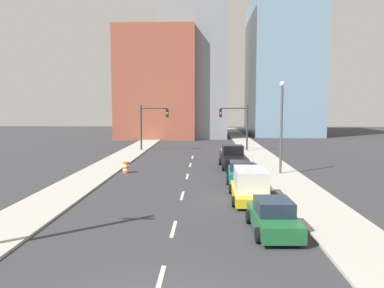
{
  "coord_description": "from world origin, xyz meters",
  "views": [
    {
      "loc": [
        1.46,
        -9.62,
        5.65
      ],
      "look_at": [
        0.21,
        25.3,
        2.2
      ],
      "focal_mm": 35.0,
      "sensor_mm": 36.0,
      "label": 1
    }
  ],
  "objects_px": {
    "traffic_signal_left": "(149,122)",
    "box_truck_yellow": "(250,185)",
    "sedan_green": "(273,217)",
    "pickup_truck_black": "(233,159)",
    "sedan_tan": "(230,152)",
    "traffic_signal_right": "(239,122)",
    "traffic_barrel": "(126,167)",
    "sedan_teal": "(240,172)",
    "street_lamp": "(282,121)"
  },
  "relations": [
    {
      "from": "pickup_truck_black",
      "to": "sedan_green",
      "type": "bearing_deg",
      "value": -91.02
    },
    {
      "from": "traffic_signal_left",
      "to": "street_lamp",
      "type": "xyz_separation_m",
      "value": [
        13.59,
        -16.95,
        0.74
      ]
    },
    {
      "from": "street_lamp",
      "to": "sedan_teal",
      "type": "xyz_separation_m",
      "value": [
        -3.62,
        -2.8,
        -3.85
      ]
    },
    {
      "from": "traffic_barrel",
      "to": "box_truck_yellow",
      "type": "distance_m",
      "value": 13.32
    },
    {
      "from": "sedan_tan",
      "to": "traffic_barrel",
      "type": "bearing_deg",
      "value": -134.34
    },
    {
      "from": "sedan_green",
      "to": "street_lamp",
      "type": "bearing_deg",
      "value": 75.55
    },
    {
      "from": "sedan_teal",
      "to": "box_truck_yellow",
      "type": "bearing_deg",
      "value": -86.34
    },
    {
      "from": "sedan_tan",
      "to": "pickup_truck_black",
      "type": "bearing_deg",
      "value": -90.92
    },
    {
      "from": "traffic_signal_left",
      "to": "traffic_signal_right",
      "type": "bearing_deg",
      "value": 0.0
    },
    {
      "from": "traffic_signal_right",
      "to": "street_lamp",
      "type": "height_order",
      "value": "street_lamp"
    },
    {
      "from": "pickup_truck_black",
      "to": "traffic_signal_right",
      "type": "bearing_deg",
      "value": 80.41
    },
    {
      "from": "traffic_signal_left",
      "to": "sedan_tan",
      "type": "height_order",
      "value": "traffic_signal_left"
    },
    {
      "from": "traffic_barrel",
      "to": "sedan_tan",
      "type": "distance_m",
      "value": 13.69
    },
    {
      "from": "street_lamp",
      "to": "sedan_teal",
      "type": "relative_size",
      "value": 1.64
    },
    {
      "from": "street_lamp",
      "to": "pickup_truck_black",
      "type": "bearing_deg",
      "value": 134.58
    },
    {
      "from": "traffic_signal_right",
      "to": "sedan_green",
      "type": "xyz_separation_m",
      "value": [
        -1.22,
        -31.54,
        -3.11
      ]
    },
    {
      "from": "traffic_signal_right",
      "to": "box_truck_yellow",
      "type": "relative_size",
      "value": 1.1
    },
    {
      "from": "sedan_green",
      "to": "pickup_truck_black",
      "type": "bearing_deg",
      "value": 89.34
    },
    {
      "from": "street_lamp",
      "to": "sedan_green",
      "type": "height_order",
      "value": "street_lamp"
    },
    {
      "from": "street_lamp",
      "to": "sedan_teal",
      "type": "height_order",
      "value": "street_lamp"
    },
    {
      "from": "traffic_signal_left",
      "to": "pickup_truck_black",
      "type": "bearing_deg",
      "value": -53.13
    },
    {
      "from": "street_lamp",
      "to": "sedan_tan",
      "type": "bearing_deg",
      "value": 109.06
    },
    {
      "from": "traffic_signal_left",
      "to": "sedan_teal",
      "type": "bearing_deg",
      "value": -63.23
    },
    {
      "from": "traffic_barrel",
      "to": "sedan_green",
      "type": "distance_m",
      "value": 18.03
    },
    {
      "from": "traffic_signal_right",
      "to": "pickup_truck_black",
      "type": "distance_m",
      "value": 13.67
    },
    {
      "from": "traffic_signal_right",
      "to": "box_truck_yellow",
      "type": "height_order",
      "value": "traffic_signal_right"
    },
    {
      "from": "sedan_teal",
      "to": "sedan_tan",
      "type": "height_order",
      "value": "sedan_teal"
    },
    {
      "from": "traffic_signal_left",
      "to": "box_truck_yellow",
      "type": "distance_m",
      "value": 27.79
    },
    {
      "from": "sedan_green",
      "to": "sedan_teal",
      "type": "bearing_deg",
      "value": 89.96
    },
    {
      "from": "street_lamp",
      "to": "sedan_tan",
      "type": "xyz_separation_m",
      "value": [
        -3.53,
        10.22,
        -3.88
      ]
    },
    {
      "from": "sedan_green",
      "to": "sedan_teal",
      "type": "relative_size",
      "value": 0.92
    },
    {
      "from": "sedan_tan",
      "to": "box_truck_yellow",
      "type": "bearing_deg",
      "value": -89.95
    },
    {
      "from": "street_lamp",
      "to": "box_truck_yellow",
      "type": "relative_size",
      "value": 1.44
    },
    {
      "from": "sedan_green",
      "to": "pickup_truck_black",
      "type": "xyz_separation_m",
      "value": [
        -0.45,
        18.3,
        0.14
      ]
    },
    {
      "from": "traffic_barrel",
      "to": "sedan_tan",
      "type": "bearing_deg",
      "value": 45.49
    },
    {
      "from": "traffic_barrel",
      "to": "sedan_teal",
      "type": "xyz_separation_m",
      "value": [
        9.5,
        -3.26,
        0.21
      ]
    },
    {
      "from": "traffic_signal_left",
      "to": "sedan_tan",
      "type": "relative_size",
      "value": 1.26
    },
    {
      "from": "box_truck_yellow",
      "to": "sedan_green",
      "type": "bearing_deg",
      "value": -85.7
    },
    {
      "from": "traffic_signal_right",
      "to": "sedan_tan",
      "type": "xyz_separation_m",
      "value": [
        -1.54,
        -6.73,
        -3.14
      ]
    },
    {
      "from": "traffic_signal_left",
      "to": "traffic_barrel",
      "type": "distance_m",
      "value": 16.83
    },
    {
      "from": "street_lamp",
      "to": "sedan_teal",
      "type": "bearing_deg",
      "value": -142.26
    },
    {
      "from": "traffic_signal_right",
      "to": "sedan_green",
      "type": "height_order",
      "value": "traffic_signal_right"
    },
    {
      "from": "sedan_teal",
      "to": "street_lamp",
      "type": "bearing_deg",
      "value": 40.91
    },
    {
      "from": "traffic_barrel",
      "to": "sedan_teal",
      "type": "relative_size",
      "value": 0.2
    },
    {
      "from": "traffic_signal_right",
      "to": "sedan_tan",
      "type": "bearing_deg",
      "value": -102.9
    },
    {
      "from": "traffic_signal_left",
      "to": "street_lamp",
      "type": "bearing_deg",
      "value": -51.29
    },
    {
      "from": "sedan_tan",
      "to": "sedan_teal",
      "type": "bearing_deg",
      "value": -90.23
    },
    {
      "from": "pickup_truck_black",
      "to": "sedan_tan",
      "type": "distance_m",
      "value": 6.51
    },
    {
      "from": "sedan_green",
      "to": "sedan_tan",
      "type": "xyz_separation_m",
      "value": [
        -0.33,
        24.81,
        -0.03
      ]
    },
    {
      "from": "sedan_tan",
      "to": "sedan_green",
      "type": "bearing_deg",
      "value": -89.08
    }
  ]
}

